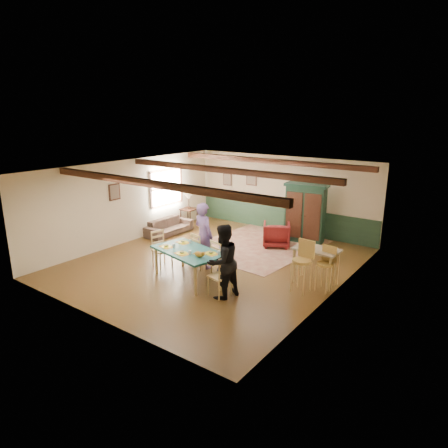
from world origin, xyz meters
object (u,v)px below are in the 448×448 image
Objects in this scene: end_table at (189,217)px; dining_chair_end_right at (220,275)px; dining_chair_far_right at (222,259)px; table_lamp at (189,201)px; person_man at (204,235)px; dining_chair_far_left at (201,250)px; bar_stool_left at (301,267)px; dining_table at (188,265)px; armchair at (276,234)px; person_child at (224,257)px; sofa at (169,226)px; cat at (199,254)px; dining_chair_end_left at (162,249)px; person_woman at (223,262)px; bar_stool_right at (325,269)px; armoire at (305,213)px; counter_table at (315,266)px.

dining_chair_end_right is at bearing -42.42° from end_table.
dining_chair_far_right is 1.10m from dining_chair_end_right.
dining_chair_end_right is at bearing -42.42° from table_lamp.
dining_chair_far_left is at bearing 90.00° from person_man.
bar_stool_left reaches higher than end_table.
dining_chair_far_left reaches higher than dining_table.
bar_stool_left reaches higher than armchair.
dining_chair_far_right is 0.95× the size of person_child.
dining_chair_far_left is 1.81m from dining_chair_end_right.
end_table is (-3.88, 0.22, -0.06)m from armchair.
person_man is at bearing -43.59° from end_table.
dining_table is 4.17m from sofa.
table_lamp is at bearing 130.78° from dining_table.
dining_chair_far_right is at bearing 62.10° from armchair.
dining_chair_end_right is at bearing -133.69° from bar_stool_left.
dining_chair_far_right is 2.64× the size of cat.
dining_chair_end_left is at bearing 176.63° from cat.
person_woman is (1.54, -1.12, 0.37)m from dining_chair_far_left.
sofa is at bearing 52.66° from dining_chair_end_left.
armchair is (-0.68, 3.94, -0.12)m from dining_chair_end_right.
table_lamp is 0.54× the size of bar_stool_right.
dining_chair_far_right is 1.69× the size of table_lamp.
dining_chair_end_left is 1.23m from person_man.
dining_table is 1.89× the size of dining_chair_far_left.
dining_table is at bearing -129.55° from sofa.
armoire reaches higher than bar_stool_left.
table_lamp is (-3.91, 4.13, 0.06)m from cat.
counter_table is at bearing -151.18° from dining_chair_far_left.
dining_chair_end_left is 2.57m from person_woman.
dining_chair_far_left is at bearing 106.67° from dining_table.
bar_stool_right is (0.35, -0.29, 0.09)m from counter_table.
dining_chair_far_left is 2.64× the size of cat.
person_man is 1.72× the size of person_child.
dining_chair_end_left is at bearing -157.75° from bar_stool_right.
person_man is 3.08m from counter_table.
dining_chair_end_right is (1.19, -0.26, 0.11)m from dining_table.
person_child is 0.97× the size of bar_stool_right.
dining_chair_far_left is 4.40m from table_lamp.
dining_chair_end_left is 1.85m from person_child.
dining_chair_end_right is 0.39m from person_woman.
armoire is at bearing -83.98° from person_child.
person_woman is at bearing 139.73° from dining_chair_far_right.
bar_stool_right is at bearing 146.45° from person_woman.
person_child is 5.09m from table_lamp.
dining_chair_end_left is 3.82m from armchair.
bar_stool_right is (2.46, 0.69, 0.02)m from person_child.
person_child is (1.79, 0.48, 0.03)m from dining_chair_end_left.
bar_stool_left is at bearing -96.34° from counter_table.
end_table is (-0.15, 1.26, 0.06)m from sofa.
armoire is 4.51m from end_table.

